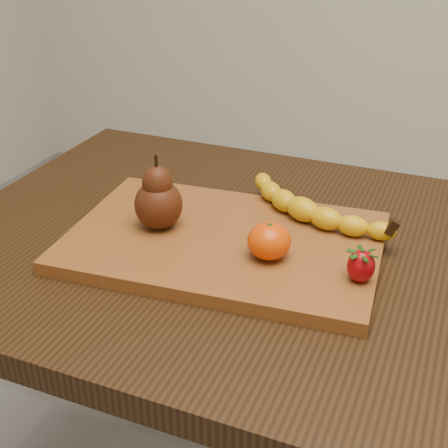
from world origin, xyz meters
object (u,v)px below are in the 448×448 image
at_px(cutting_board, 224,242).
at_px(mandarin, 269,241).
at_px(table, 266,299).
at_px(pear, 158,192).

bearing_deg(cutting_board, mandarin, -26.03).
distance_m(table, pear, 0.24).
bearing_deg(cutting_board, pear, -179.99).
xyz_separation_m(pear, mandarin, (0.18, -0.02, -0.03)).
distance_m(cutting_board, mandarin, 0.09).
bearing_deg(mandarin, pear, 172.87).
height_order(table, cutting_board, cutting_board).
bearing_deg(table, cutting_board, -151.30).
height_order(cutting_board, pear, pear).
xyz_separation_m(table, cutting_board, (-0.06, -0.03, 0.11)).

